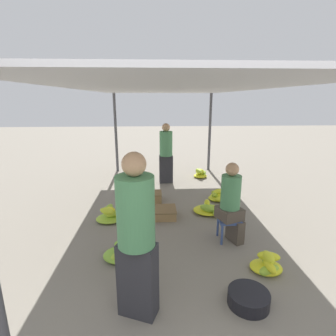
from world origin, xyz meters
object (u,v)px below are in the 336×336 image
object	(u,v)px
vendor_seated	(231,202)
crate_near	(153,197)
vendor_foreground	(136,236)
crate_mid	(164,213)
stool	(229,223)
banana_pile_right_1	(267,265)
banana_pile_right_0	(200,174)
basin_black	(248,298)
banana_pile_right_2	(209,209)
banana_pile_left_1	(129,181)
banana_pile_left_2	(123,253)
banana_pile_left_0	(110,215)
shopper_walking_mid	(166,152)
banana_pile_right_3	(218,196)

from	to	relation	value
vendor_seated	crate_near	size ratio (longest dim) A/B	3.28
vendor_foreground	crate_mid	xyz separation A→B (m)	(0.34, 2.29, -0.81)
stool	banana_pile_right_1	size ratio (longest dim) A/B	0.86
vendor_seated	banana_pile_right_0	world-z (taller)	vendor_seated
vendor_seated	basin_black	size ratio (longest dim) A/B	2.80
banana_pile_right_0	banana_pile_right_2	xyz separation A→B (m)	(-0.23, -2.41, -0.02)
basin_black	banana_pile_right_0	xyz separation A→B (m)	(0.29, 4.79, 0.02)
banana_pile_left_1	banana_pile_right_2	size ratio (longest dim) A/B	0.85
vendor_foreground	banana_pile_right_2	world-z (taller)	vendor_foreground
vendor_seated	stool	bearing A→B (deg)	159.16
stool	banana_pile_left_2	size ratio (longest dim) A/B	0.63
basin_black	crate_mid	xyz separation A→B (m)	(-0.85, 2.24, 0.01)
vendor_foreground	banana_pile_left_1	xyz separation A→B (m)	(-0.51, 4.37, -0.82)
banana_pile_left_0	shopper_walking_mid	distance (m)	2.60
banana_pile_right_2	stool	bearing A→B (deg)	-85.15
crate_near	banana_pile_right_3	bearing A→B (deg)	-0.89
vendor_seated	banana_pile_right_1	distance (m)	1.02
shopper_walking_mid	basin_black	bearing A→B (deg)	-80.78
vendor_foreground	shopper_walking_mid	xyz separation A→B (m)	(0.48, 4.42, -0.08)
banana_pile_left_2	crate_near	xyz separation A→B (m)	(0.41, 2.13, 0.03)
crate_mid	basin_black	bearing A→B (deg)	-69.27
vendor_foreground	basin_black	bearing A→B (deg)	2.34
stool	crate_near	distance (m)	2.11
vendor_foreground	banana_pile_right_3	world-z (taller)	vendor_foreground
stool	shopper_walking_mid	distance (m)	3.18
stool	banana_pile_left_2	distance (m)	1.68
banana_pile_left_2	banana_pile_left_1	bearing A→B (deg)	94.01
banana_pile_left_0	banana_pile_left_1	bearing A→B (deg)	86.41
basin_black	banana_pile_right_2	size ratio (longest dim) A/B	0.70
basin_black	banana_pile_left_1	world-z (taller)	banana_pile_left_1
banana_pile_left_1	vendor_foreground	bearing A→B (deg)	-83.32
vendor_seated	banana_pile_left_1	xyz separation A→B (m)	(-1.87, 2.97, -0.58)
vendor_foreground	stool	xyz separation A→B (m)	(1.34, 1.40, -0.60)
basin_black	crate_near	world-z (taller)	crate_near
banana_pile_right_0	stool	bearing A→B (deg)	-92.35
banana_pile_right_0	crate_near	world-z (taller)	banana_pile_right_0
crate_mid	shopper_walking_mid	bearing A→B (deg)	86.29
banana_pile_left_0	crate_near	distance (m)	1.22
banana_pile_left_2	banana_pile_right_2	bearing A→B (deg)	43.40
basin_black	banana_pile_left_0	distance (m)	2.82
stool	banana_pile_right_2	distance (m)	1.06
banana_pile_right_1	banana_pile_right_2	xyz separation A→B (m)	(-0.38, 1.84, -0.02)
vendor_seated	crate_mid	world-z (taller)	vendor_seated
banana_pile_left_0	banana_pile_right_1	xyz separation A→B (m)	(2.28, -1.59, -0.02)
banana_pile_right_0	crate_mid	size ratio (longest dim) A/B	1.08
banana_pile_left_1	banana_pile_right_0	xyz separation A→B (m)	(1.99, 0.48, 0.02)
vendor_foreground	banana_pile_left_0	distance (m)	2.41
stool	banana_pile_right_3	xyz separation A→B (m)	(0.23, 1.69, -0.21)
stool	vendor_seated	size ratio (longest dim) A/B	0.29
vendor_seated	banana_pile_right_1	xyz separation A→B (m)	(0.28, -0.80, -0.56)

